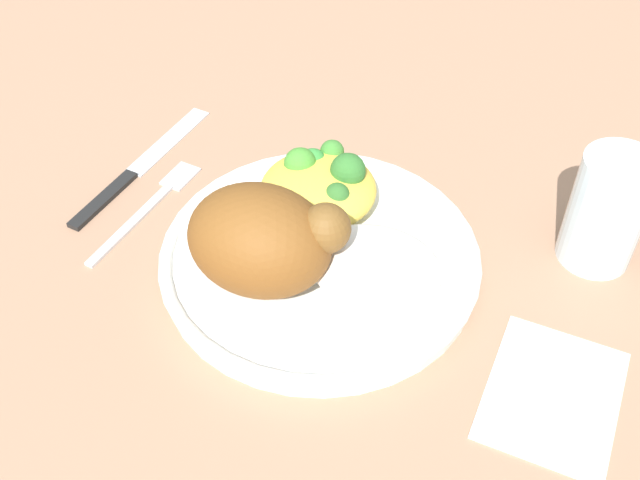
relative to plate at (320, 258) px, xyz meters
name	(u,v)px	position (x,y,z in m)	size (l,w,h in m)	color
ground_plane	(320,268)	(0.00, 0.00, -0.01)	(2.00, 2.00, 0.00)	#A3795C
plate	(320,258)	(0.00, 0.00, 0.00)	(0.25, 0.25, 0.02)	white
roasted_chicken	(264,240)	(-0.03, -0.04, 0.05)	(0.12, 0.09, 0.08)	brown
rice_pile	(375,266)	(0.05, -0.02, 0.03)	(0.10, 0.08, 0.03)	silver
mac_cheese_with_broccoli	(319,185)	(-0.02, 0.05, 0.03)	(0.09, 0.10, 0.05)	yellow
fork	(150,205)	(-0.16, 0.01, -0.01)	(0.03, 0.14, 0.01)	silver
knife	(131,173)	(-0.20, 0.04, -0.01)	(0.04, 0.19, 0.01)	black
water_glass	(607,211)	(0.20, 0.09, 0.04)	(0.06, 0.06, 0.10)	silver
napkin	(553,394)	(0.19, -0.05, -0.01)	(0.09, 0.11, 0.00)	white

